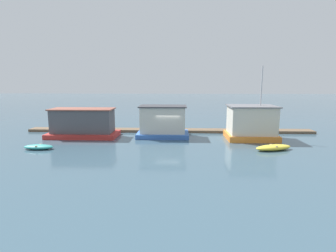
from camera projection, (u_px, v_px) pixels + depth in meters
ground_plane at (168, 137)px, 28.35m from camera, size 200.00×200.00×0.00m
dock_walkway at (169, 130)px, 31.45m from camera, size 33.80×1.64×0.30m
houseboat_red at (83, 124)px, 28.36m from camera, size 7.43×3.52×3.10m
houseboat_blue at (163, 122)px, 28.45m from camera, size 5.57×3.54×3.38m
houseboat_orange at (251, 123)px, 27.21m from camera, size 5.04×3.93×7.52m
dinghy_teal at (39, 147)px, 23.30m from camera, size 2.61×1.09×0.42m
dinghy_yellow at (273, 147)px, 22.96m from camera, size 3.58×2.07×0.49m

